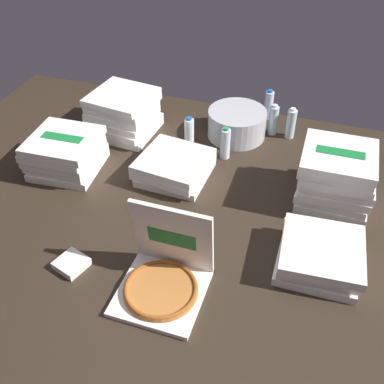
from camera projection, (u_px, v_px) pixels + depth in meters
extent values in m
cube|color=#2D2319|center=(182.00, 227.00, 2.28)|extent=(3.20, 2.40, 0.02)
cube|color=white|center=(161.00, 293.00, 1.95)|extent=(0.35, 0.35, 0.02)
cylinder|color=#B77033|center=(161.00, 290.00, 1.93)|extent=(0.31, 0.31, 0.02)
torus|color=#9C501E|center=(161.00, 289.00, 1.93)|extent=(0.31, 0.31, 0.02)
cube|color=white|center=(173.00, 237.00, 1.94)|extent=(0.35, 0.06, 0.35)
cube|color=#197A38|center=(172.00, 239.00, 1.93)|extent=(0.21, 0.01, 0.09)
cube|color=white|center=(69.00, 165.00, 2.62)|extent=(0.38, 0.38, 0.04)
cube|color=white|center=(67.00, 157.00, 2.60)|extent=(0.36, 0.36, 0.04)
cube|color=#197A38|center=(66.00, 154.00, 2.59)|extent=(0.23, 0.07, 0.00)
cube|color=white|center=(64.00, 152.00, 2.57)|extent=(0.37, 0.37, 0.04)
cube|color=white|center=(62.00, 147.00, 2.53)|extent=(0.37, 0.37, 0.04)
cube|color=#197A38|center=(62.00, 143.00, 2.52)|extent=(0.23, 0.07, 0.00)
cube|color=white|center=(63.00, 141.00, 2.50)|extent=(0.37, 0.37, 0.04)
cube|color=#197A38|center=(62.00, 137.00, 2.49)|extent=(0.23, 0.07, 0.00)
cube|color=white|center=(175.00, 172.00, 2.57)|extent=(0.36, 0.36, 0.04)
cube|color=white|center=(174.00, 167.00, 2.53)|extent=(0.39, 0.39, 0.04)
cube|color=white|center=(174.00, 161.00, 2.51)|extent=(0.39, 0.39, 0.04)
cube|color=white|center=(332.00, 195.00, 2.42)|extent=(0.35, 0.35, 0.04)
cube|color=white|center=(335.00, 188.00, 2.40)|extent=(0.38, 0.38, 0.04)
cube|color=white|center=(335.00, 183.00, 2.36)|extent=(0.36, 0.36, 0.04)
cube|color=white|center=(338.00, 175.00, 2.34)|extent=(0.36, 0.36, 0.04)
cube|color=white|center=(338.00, 169.00, 2.31)|extent=(0.36, 0.36, 0.04)
cube|color=white|center=(338.00, 162.00, 2.28)|extent=(0.36, 0.36, 0.04)
cube|color=white|center=(340.00, 156.00, 2.25)|extent=(0.36, 0.36, 0.04)
cube|color=#197A38|center=(341.00, 152.00, 2.23)|extent=(0.23, 0.07, 0.00)
cube|color=white|center=(317.00, 262.00, 2.07)|extent=(0.36, 0.36, 0.04)
cube|color=white|center=(321.00, 254.00, 2.05)|extent=(0.38, 0.38, 0.04)
cube|color=white|center=(323.00, 250.00, 2.01)|extent=(0.37, 0.37, 0.04)
cube|color=white|center=(126.00, 128.00, 2.91)|extent=(0.37, 0.37, 0.04)
cube|color=white|center=(125.00, 123.00, 2.88)|extent=(0.39, 0.39, 0.04)
cube|color=white|center=(123.00, 116.00, 2.86)|extent=(0.37, 0.37, 0.04)
cube|color=white|center=(122.00, 109.00, 2.84)|extent=(0.36, 0.36, 0.04)
cube|color=#197A38|center=(122.00, 106.00, 2.83)|extent=(0.23, 0.07, 0.00)
cube|color=white|center=(123.00, 103.00, 2.82)|extent=(0.38, 0.38, 0.04)
cube|color=#197A38|center=(123.00, 99.00, 2.80)|extent=(0.23, 0.08, 0.00)
cube|color=white|center=(122.00, 97.00, 2.79)|extent=(0.39, 0.39, 0.04)
cylinder|color=#B7BABF|center=(237.00, 124.00, 2.84)|extent=(0.35, 0.35, 0.17)
cylinder|color=silver|center=(273.00, 120.00, 2.85)|extent=(0.06, 0.06, 0.18)
cylinder|color=white|center=(275.00, 106.00, 2.79)|extent=(0.03, 0.03, 0.02)
cylinder|color=white|center=(225.00, 144.00, 2.66)|extent=(0.06, 0.06, 0.18)
cylinder|color=#239951|center=(226.00, 129.00, 2.59)|extent=(0.03, 0.03, 0.02)
cylinder|color=white|center=(189.00, 133.00, 2.74)|extent=(0.06, 0.06, 0.18)
cylinder|color=blue|center=(189.00, 119.00, 2.68)|extent=(0.03, 0.03, 0.02)
cylinder|color=silver|center=(291.00, 124.00, 2.82)|extent=(0.06, 0.06, 0.18)
cylinder|color=white|center=(293.00, 109.00, 2.76)|extent=(0.03, 0.03, 0.02)
cylinder|color=silver|center=(269.00, 105.00, 2.99)|extent=(0.06, 0.06, 0.18)
cylinder|color=blue|center=(270.00, 91.00, 2.93)|extent=(0.03, 0.03, 0.02)
cube|color=white|center=(72.00, 264.00, 2.06)|extent=(0.16, 0.16, 0.04)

